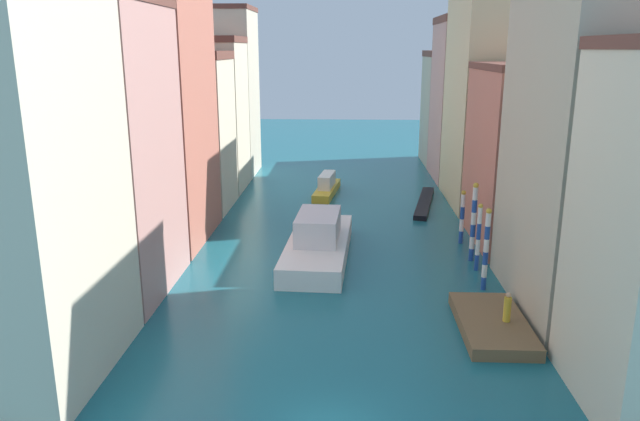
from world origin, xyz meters
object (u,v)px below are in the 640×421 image
object	(u,v)px
mooring_pole_1	(478,237)
vaporetto_white	(318,242)
mooring_pole_2	(473,221)
motorboat_0	(327,186)
mooring_pole_3	(462,216)
waterfront_dock	(492,324)
person_on_dock	(507,308)
mooring_pole_0	(486,249)
gondola_black	(425,203)

from	to	relation	value
mooring_pole_1	vaporetto_white	bearing A→B (deg)	168.81
mooring_pole_1	mooring_pole_2	bearing A→B (deg)	89.40
mooring_pole_2	motorboat_0	world-z (taller)	mooring_pole_2
mooring_pole_3	vaporetto_white	xyz separation A→B (m)	(-10.18, -3.51, -0.95)
waterfront_dock	mooring_pole_2	distance (m)	10.63
motorboat_0	person_on_dock	bearing A→B (deg)	-71.20
mooring_pole_3	motorboat_0	distance (m)	18.02
mooring_pole_0	mooring_pole_2	world-z (taller)	mooring_pole_2
person_on_dock	mooring_pole_2	world-z (taller)	mooring_pole_2
mooring_pole_3	motorboat_0	size ratio (longest dim) A/B	0.49
mooring_pole_1	motorboat_0	distance (m)	22.79
vaporetto_white	mooring_pole_0	bearing A→B (deg)	-27.61
person_on_dock	motorboat_0	world-z (taller)	person_on_dock
waterfront_dock	vaporetto_white	world-z (taller)	vaporetto_white
waterfront_dock	motorboat_0	bearing A→B (deg)	107.90
mooring_pole_2	mooring_pole_3	size ratio (longest dim) A/B	1.35
vaporetto_white	gondola_black	bearing A→B (deg)	58.48
mooring_pole_3	gondola_black	xyz separation A→B (m)	(-1.27, 11.02, -1.80)
waterfront_dock	vaporetto_white	size ratio (longest dim) A/B	0.53
waterfront_dock	mooring_pole_0	world-z (taller)	mooring_pole_0
waterfront_dock	person_on_dock	bearing A→B (deg)	-25.83
mooring_pole_2	vaporetto_white	world-z (taller)	mooring_pole_2
vaporetto_white	gondola_black	xyz separation A→B (m)	(8.91, 14.53, -0.85)
vaporetto_white	waterfront_dock	bearing A→B (deg)	-48.65
person_on_dock	waterfront_dock	bearing A→B (deg)	154.17
person_on_dock	mooring_pole_2	distance (m)	10.70
mooring_pole_1	gondola_black	bearing A→B (deg)	94.41
mooring_pole_0	mooring_pole_1	distance (m)	3.21
person_on_dock	motorboat_0	xyz separation A→B (m)	(-9.90, 29.08, -0.58)
mooring_pole_0	vaporetto_white	size ratio (longest dim) A/B	0.39
person_on_dock	vaporetto_white	bearing A→B (deg)	132.37
mooring_pole_1	mooring_pole_3	xyz separation A→B (m)	(-0.01, 5.53, -0.22)
mooring_pole_2	waterfront_dock	bearing A→B (deg)	-95.33
person_on_dock	gondola_black	distance (m)	25.37
mooring_pole_0	mooring_pole_1	world-z (taller)	mooring_pole_0
person_on_dock	mooring_pole_1	distance (m)	8.83
mooring_pole_2	vaporetto_white	xyz separation A→B (m)	(-10.21, 0.19, -1.64)
waterfront_dock	mooring_pole_1	xyz separation A→B (m)	(0.94, 8.49, 1.92)
mooring_pole_2	gondola_black	size ratio (longest dim) A/B	0.49
mooring_pole_3	vaporetto_white	bearing A→B (deg)	-160.96
mooring_pole_0	gondola_black	bearing A→B (deg)	93.00
mooring_pole_1	motorboat_0	xyz separation A→B (m)	(-10.24, 20.30, -1.48)
waterfront_dock	motorboat_0	size ratio (longest dim) A/B	0.83
waterfront_dock	mooring_pole_1	size ratio (longest dim) A/B	1.51
person_on_dock	mooring_pole_1	bearing A→B (deg)	87.77
mooring_pole_0	gondola_black	distance (m)	19.90
waterfront_dock	gondola_black	distance (m)	25.04
motorboat_0	mooring_pole_0	bearing A→B (deg)	-66.94
mooring_pole_2	gondola_black	world-z (taller)	mooring_pole_2
person_on_dock	mooring_pole_0	xyz separation A→B (m)	(0.10, 5.59, 1.18)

